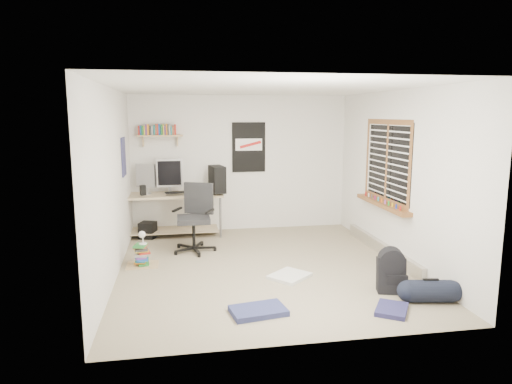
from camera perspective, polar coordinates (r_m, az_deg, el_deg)
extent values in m
cube|color=gray|center=(6.60, 0.82, -9.38)|extent=(4.00, 4.50, 0.01)
cube|color=white|center=(6.25, 0.88, 12.93)|extent=(4.00, 4.50, 0.01)
cube|color=silver|center=(8.51, -1.93, 3.59)|extent=(4.00, 0.01, 2.50)
cube|color=silver|center=(6.26, -17.51, 0.96)|extent=(0.01, 4.50, 2.50)
cube|color=silver|center=(6.95, 17.33, 1.79)|extent=(0.01, 4.50, 2.50)
cube|color=tan|center=(8.33, -10.29, -2.87)|extent=(1.91, 1.28, 0.80)
cube|color=#B4B5BA|center=(8.23, -13.58, 1.42)|extent=(0.37, 0.27, 0.42)
cube|color=#95969A|center=(8.21, -10.75, 1.77)|extent=(0.45, 0.12, 0.49)
cube|color=black|center=(8.02, -4.88, 1.62)|extent=(0.29, 0.47, 0.46)
cube|color=black|center=(8.05, -9.75, -0.05)|extent=(0.44, 0.24, 0.02)
cube|color=black|center=(7.94, -13.96, 0.21)|extent=(0.11, 0.11, 0.17)
cube|color=black|center=(7.92, -7.98, 0.36)|extent=(0.09, 0.09, 0.16)
cube|color=black|center=(7.27, -7.82, -3.63)|extent=(0.94, 0.94, 1.08)
cube|color=tan|center=(8.29, -11.90, 6.90)|extent=(0.80, 0.22, 0.24)
cube|color=black|center=(8.49, -0.91, 5.61)|extent=(0.62, 0.03, 0.92)
cube|color=navy|center=(7.41, -16.23, 4.25)|extent=(0.02, 0.42, 0.60)
cube|color=brown|center=(7.17, 15.93, 3.70)|extent=(0.10, 1.50, 1.26)
cube|color=#B7B2A8|center=(7.43, 15.48, -6.78)|extent=(0.08, 2.50, 0.18)
cube|color=black|center=(5.92, 16.51, -9.98)|extent=(0.39, 0.34, 0.44)
cylinder|color=black|center=(5.76, 20.92, -11.40)|extent=(0.30, 0.30, 0.51)
cube|color=silver|center=(6.20, 4.20, -10.43)|extent=(0.65, 0.65, 0.04)
cube|color=navy|center=(5.15, 0.29, -14.63)|extent=(0.65, 0.47, 0.06)
cube|color=#22214C|center=(5.40, 16.60, -13.89)|extent=(0.50, 0.53, 0.05)
cube|color=brown|center=(6.81, -14.04, -7.70)|extent=(0.52, 0.48, 0.29)
cube|color=white|center=(6.73, -13.96, -5.87)|extent=(0.17, 0.21, 0.18)
cube|color=black|center=(8.27, -13.37, -4.67)|extent=(0.33, 0.33, 0.29)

